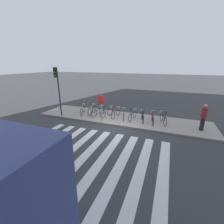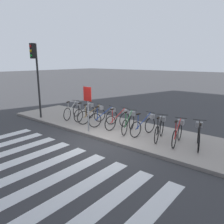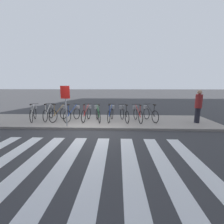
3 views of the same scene
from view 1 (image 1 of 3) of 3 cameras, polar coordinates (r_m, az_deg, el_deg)
The scene contains 16 objects.
ground_plane at distance 10.73m, azimuth 0.50°, elevation -5.36°, with size 120.00×120.00×0.00m, color #38383A.
sidewalk at distance 12.06m, azimuth 3.07°, elevation -2.39°, with size 13.53×3.08×0.12m.
road_crosswalk at distance 6.87m, azimuth -15.65°, elevation -20.96°, with size 7.65×8.00×0.01m.
parked_bicycle_0 at distance 13.12m, azimuth -11.07°, elevation 1.25°, with size 0.64×1.51×0.97m.
parked_bicycle_1 at distance 12.88m, azimuth -7.61°, elevation 1.11°, with size 0.46×1.58×0.97m.
parked_bicycle_2 at distance 12.45m, azimuth -5.09°, elevation 0.61°, with size 0.59×1.53×0.97m.
parked_bicycle_3 at distance 12.15m, azimuth -1.82°, elevation 0.23°, with size 0.62×1.52×0.97m.
parked_bicycle_4 at distance 11.98m, azimuth 1.69°, elevation -0.02°, with size 0.46×1.58×0.97m.
parked_bicycle_5 at distance 11.67m, azimuth 4.46°, elevation -0.57°, with size 0.58×1.53×0.97m.
parked_bicycle_6 at distance 11.58m, azimuth 8.03°, elevation -0.84°, with size 0.46×1.57×0.97m.
parked_bicycle_7 at distance 11.40m, azimuth 11.53°, elevation -1.35°, with size 0.57×1.54×0.97m.
parked_bicycle_8 at distance 11.29m, azimuth 15.23°, elevation -1.81°, with size 0.48×1.56×0.97m.
parked_bicycle_9 at distance 11.41m, azimuth 18.86°, elevation -1.95°, with size 0.64×1.51×0.97m.
pedestrian at distance 11.11m, azimuth 31.51°, elevation -1.57°, with size 0.34×0.34×1.74m.
traffic_light at distance 12.63m, azimuth -20.19°, elevation 10.69°, with size 0.24×0.40×3.87m.
sign_post at distance 10.90m, azimuth -4.13°, elevation 3.06°, with size 0.44×0.07×1.95m.
Camera 1 is at (3.45, -9.23, 4.24)m, focal length 24.00 mm.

